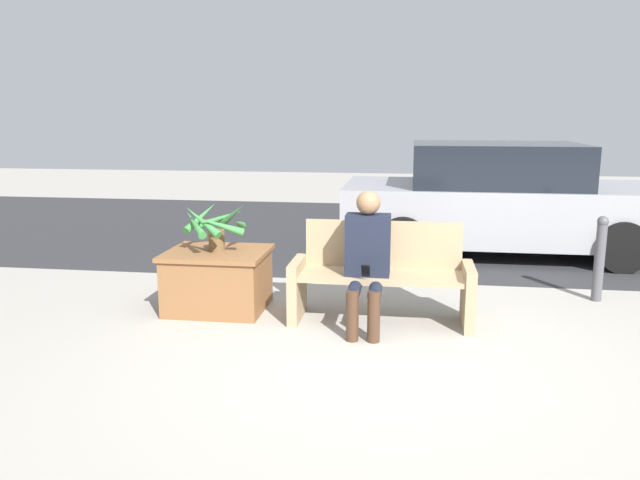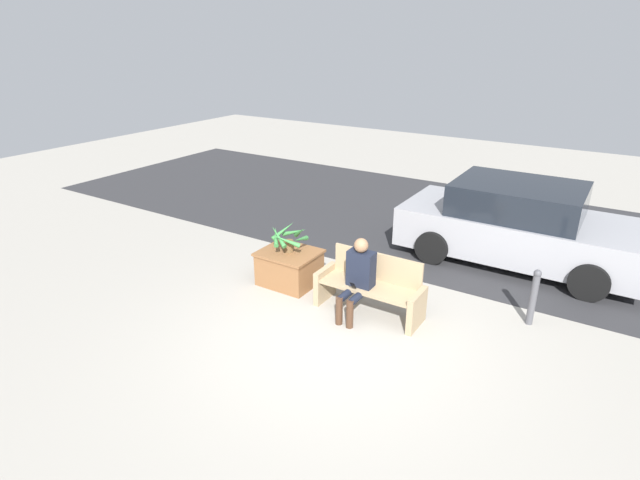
{
  "view_description": "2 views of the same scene",
  "coord_description": "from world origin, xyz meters",
  "px_view_note": "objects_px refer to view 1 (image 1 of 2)",
  "views": [
    {
      "loc": [
        0.22,
        -4.42,
        1.83
      ],
      "look_at": [
        -0.61,
        1.28,
        0.65
      ],
      "focal_mm": 35.0,
      "sensor_mm": 36.0,
      "label": 1
    },
    {
      "loc": [
        2.84,
        -4.93,
        3.83
      ],
      "look_at": [
        -1.03,
        1.19,
        0.84
      ],
      "focal_mm": 28.0,
      "sensor_mm": 36.0,
      "label": 2
    }
  ],
  "objects_px": {
    "person_seated": "(367,255)",
    "bollard_post": "(600,257)",
    "parked_car": "(500,200)",
    "planter_box": "(218,278)",
    "bench": "(382,277)",
    "potted_plant": "(216,224)"
  },
  "relations": [
    {
      "from": "bench",
      "to": "potted_plant",
      "type": "relative_size",
      "value": 2.52
    },
    {
      "from": "person_seated",
      "to": "parked_car",
      "type": "height_order",
      "value": "parked_car"
    },
    {
      "from": "potted_plant",
      "to": "bollard_post",
      "type": "bearing_deg",
      "value": 12.44
    },
    {
      "from": "planter_box",
      "to": "potted_plant",
      "type": "distance_m",
      "value": 0.52
    },
    {
      "from": "bench",
      "to": "planter_box",
      "type": "xyz_separation_m",
      "value": [
        -1.54,
        0.1,
        -0.1
      ]
    },
    {
      "from": "parked_car",
      "to": "potted_plant",
      "type": "bearing_deg",
      "value": -135.3
    },
    {
      "from": "planter_box",
      "to": "bollard_post",
      "type": "relative_size",
      "value": 1.09
    },
    {
      "from": "bench",
      "to": "parked_car",
      "type": "xyz_separation_m",
      "value": [
        1.4,
        3.01,
        0.3
      ]
    },
    {
      "from": "person_seated",
      "to": "bollard_post",
      "type": "height_order",
      "value": "person_seated"
    },
    {
      "from": "planter_box",
      "to": "potted_plant",
      "type": "relative_size",
      "value": 1.47
    },
    {
      "from": "potted_plant",
      "to": "parked_car",
      "type": "distance_m",
      "value": 4.14
    },
    {
      "from": "person_seated",
      "to": "parked_car",
      "type": "xyz_separation_m",
      "value": [
        1.52,
        3.2,
        0.06
      ]
    },
    {
      "from": "bench",
      "to": "parked_car",
      "type": "relative_size",
      "value": 0.39
    },
    {
      "from": "planter_box",
      "to": "bollard_post",
      "type": "xyz_separation_m",
      "value": [
        3.63,
        0.8,
        0.14
      ]
    },
    {
      "from": "bench",
      "to": "potted_plant",
      "type": "bearing_deg",
      "value": 176.54
    },
    {
      "from": "person_seated",
      "to": "bench",
      "type": "bearing_deg",
      "value": 58.39
    },
    {
      "from": "parked_car",
      "to": "bollard_post",
      "type": "distance_m",
      "value": 2.24
    },
    {
      "from": "person_seated",
      "to": "planter_box",
      "type": "xyz_separation_m",
      "value": [
        -1.42,
        0.29,
        -0.34
      ]
    },
    {
      "from": "bollard_post",
      "to": "parked_car",
      "type": "bearing_deg",
      "value": 108.11
    },
    {
      "from": "planter_box",
      "to": "bollard_post",
      "type": "bearing_deg",
      "value": 12.42
    },
    {
      "from": "bench",
      "to": "parked_car",
      "type": "bearing_deg",
      "value": 65.03
    },
    {
      "from": "bench",
      "to": "parked_car",
      "type": "height_order",
      "value": "parked_car"
    }
  ]
}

